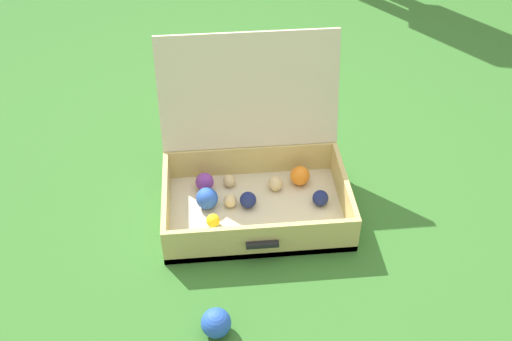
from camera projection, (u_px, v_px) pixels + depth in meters
ground_plane at (268, 204)px, 2.26m from camera, size 16.00×16.00×0.00m
open_suitcase at (253, 173)px, 2.20m from camera, size 0.66×0.58×0.57m
stray_ball_on_grass at (216, 323)px, 1.80m from camera, size 0.09×0.09×0.09m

